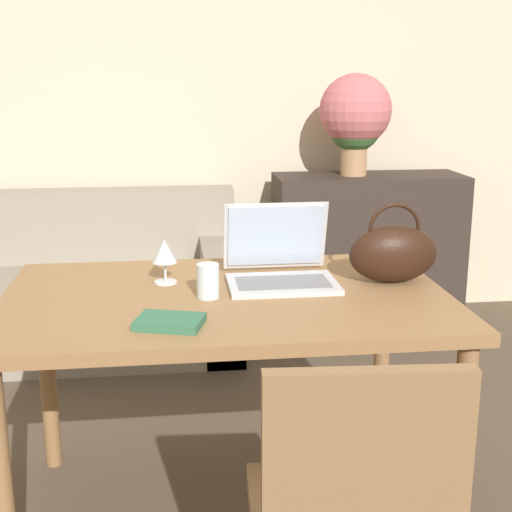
{
  "coord_description": "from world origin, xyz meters",
  "views": [
    {
      "loc": [
        -0.3,
        -1.52,
        1.45
      ],
      "look_at": [
        -0.04,
        0.62,
        0.9
      ],
      "focal_mm": 50.0,
      "sensor_mm": 36.0,
      "label": 1
    }
  ],
  "objects_px": {
    "wine_glass": "(165,253)",
    "handbag": "(393,252)",
    "couch": "(89,295)",
    "flower_vase": "(355,117)",
    "laptop": "(279,261)",
    "drinking_glass": "(208,281)"
  },
  "relations": [
    {
      "from": "wine_glass",
      "to": "handbag",
      "type": "distance_m",
      "value": 0.75
    },
    {
      "from": "couch",
      "to": "flower_vase",
      "type": "bearing_deg",
      "value": 5.35
    },
    {
      "from": "laptop",
      "to": "drinking_glass",
      "type": "height_order",
      "value": "laptop"
    },
    {
      "from": "laptop",
      "to": "wine_glass",
      "type": "xyz_separation_m",
      "value": [
        -0.38,
        0.01,
        0.04
      ]
    },
    {
      "from": "handbag",
      "to": "couch",
      "type": "bearing_deg",
      "value": 126.92
    },
    {
      "from": "drinking_glass",
      "to": "flower_vase",
      "type": "height_order",
      "value": "flower_vase"
    },
    {
      "from": "wine_glass",
      "to": "flower_vase",
      "type": "height_order",
      "value": "flower_vase"
    },
    {
      "from": "drinking_glass",
      "to": "handbag",
      "type": "relative_size",
      "value": 0.36
    },
    {
      "from": "couch",
      "to": "wine_glass",
      "type": "xyz_separation_m",
      "value": [
        0.43,
        -1.48,
        0.59
      ]
    },
    {
      "from": "flower_vase",
      "to": "laptop",
      "type": "bearing_deg",
      "value": -112.53
    },
    {
      "from": "drinking_glass",
      "to": "laptop",
      "type": "bearing_deg",
      "value": 33.23
    },
    {
      "from": "couch",
      "to": "drinking_glass",
      "type": "relative_size",
      "value": 15.18
    },
    {
      "from": "flower_vase",
      "to": "drinking_glass",
      "type": "bearing_deg",
      "value": -117.25
    },
    {
      "from": "flower_vase",
      "to": "wine_glass",
      "type": "bearing_deg",
      "value": -123.06
    },
    {
      "from": "drinking_glass",
      "to": "handbag",
      "type": "distance_m",
      "value": 0.63
    },
    {
      "from": "drinking_glass",
      "to": "flower_vase",
      "type": "distance_m",
      "value": 2.06
    },
    {
      "from": "laptop",
      "to": "flower_vase",
      "type": "xyz_separation_m",
      "value": [
        0.68,
        1.64,
        0.37
      ]
    },
    {
      "from": "couch",
      "to": "drinking_glass",
      "type": "height_order",
      "value": "drinking_glass"
    },
    {
      "from": "couch",
      "to": "laptop",
      "type": "height_order",
      "value": "laptop"
    },
    {
      "from": "flower_vase",
      "to": "couch",
      "type": "bearing_deg",
      "value": -174.65
    },
    {
      "from": "wine_glass",
      "to": "flower_vase",
      "type": "distance_m",
      "value": 1.97
    },
    {
      "from": "drinking_glass",
      "to": "wine_glass",
      "type": "xyz_separation_m",
      "value": [
        -0.13,
        0.17,
        0.05
      ]
    }
  ]
}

